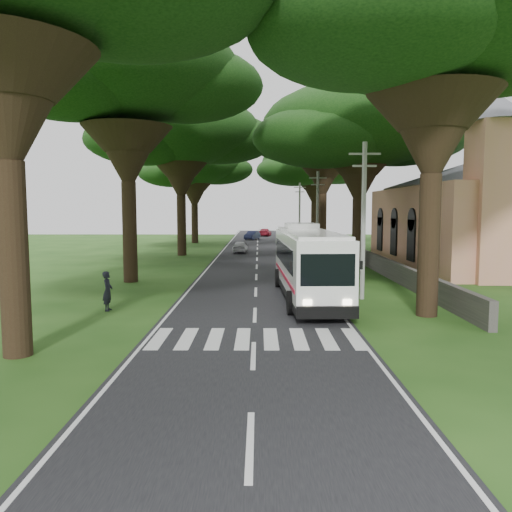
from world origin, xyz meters
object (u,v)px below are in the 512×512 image
(distant_car_c, at_px, (265,232))
(coach_bus, at_px, (308,262))
(pole_mid, at_px, (317,214))
(pole_near, at_px, (363,218))
(distant_car_a, at_px, (240,247))
(church, at_px, (475,205))
(distant_car_b, at_px, (252,235))
(pole_far, at_px, (300,212))
(pedestrian, at_px, (108,291))

(distant_car_c, bearing_deg, coach_bus, 100.21)
(pole_mid, xyz_separation_m, distant_car_c, (-4.30, 38.11, -3.52))
(pole_mid, xyz_separation_m, coach_bus, (-2.80, -19.86, -2.28))
(pole_near, xyz_separation_m, distant_car_c, (-4.30, 58.11, -3.52))
(pole_mid, relative_size, distant_car_a, 2.21)
(church, xyz_separation_m, distant_car_b, (-18.68, 33.09, -4.24))
(church, height_order, pole_far, church)
(pole_far, distance_m, pedestrian, 44.83)
(coach_bus, distance_m, pedestrian, 9.99)
(distant_car_b, bearing_deg, distant_car_a, -74.37)
(distant_car_a, relative_size, distant_car_b, 0.94)
(distant_car_b, bearing_deg, pole_far, -35.63)
(church, xyz_separation_m, pole_near, (-12.36, -15.55, -0.73))
(pole_near, relative_size, distant_car_a, 2.21)
(pole_near, height_order, distant_car_a, pole_near)
(distant_car_c, bearing_deg, church, 120.11)
(distant_car_a, bearing_deg, pole_far, -116.34)
(coach_bus, bearing_deg, pedestrian, -163.52)
(church, distance_m, coach_bus, 21.83)
(pole_near, xyz_separation_m, distant_car_a, (-7.29, 26.74, -3.53))
(pole_far, xyz_separation_m, pedestrian, (-12.24, -43.00, -3.27))
(pole_mid, relative_size, distant_car_c, 1.84)
(pole_far, bearing_deg, distant_car_a, -118.81)
(pole_near, relative_size, distant_car_b, 2.08)
(pole_near, height_order, coach_bus, pole_near)
(pole_far, relative_size, pedestrian, 4.40)
(coach_bus, height_order, distant_car_b, coach_bus)
(church, height_order, distant_car_a, church)
(coach_bus, bearing_deg, pole_far, 84.02)
(pole_mid, bearing_deg, pole_far, 90.00)
(distant_car_c, bearing_deg, pedestrian, 91.33)
(church, xyz_separation_m, distant_car_a, (-19.65, 11.20, -4.26))
(distant_car_b, height_order, pedestrian, pedestrian)
(pole_near, distance_m, pole_far, 40.00)
(church, distance_m, distant_car_c, 45.91)
(pole_near, bearing_deg, distant_car_a, 105.25)
(pole_near, bearing_deg, distant_car_c, 94.24)
(church, height_order, pole_near, church)
(coach_bus, bearing_deg, distant_car_c, 89.53)
(pole_near, xyz_separation_m, coach_bus, (-2.80, 0.14, -2.28))
(church, distance_m, pedestrian, 31.07)
(distant_car_b, distance_m, distant_car_c, 9.69)
(pole_near, height_order, pole_far, same)
(pole_near, distance_m, coach_bus, 3.62)
(pedestrian, bearing_deg, distant_car_b, -10.22)
(pole_mid, distance_m, pole_far, 20.00)
(pole_mid, distance_m, coach_bus, 20.18)
(church, bearing_deg, distant_car_a, 150.33)
(church, distance_m, distant_car_a, 23.02)
(pole_mid, relative_size, distant_car_b, 2.08)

